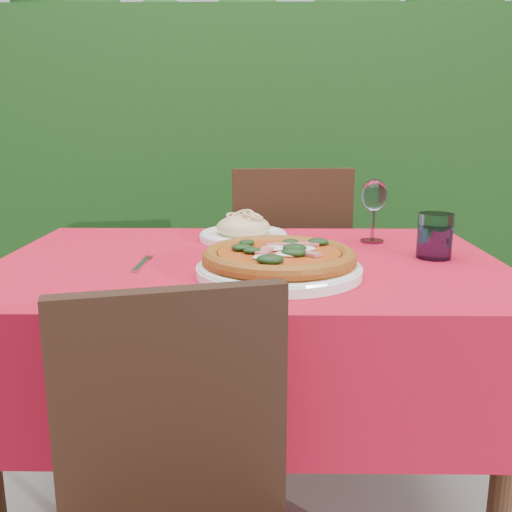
{
  "coord_description": "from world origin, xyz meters",
  "views": [
    {
      "loc": [
        0.04,
        -1.4,
        1.08
      ],
      "look_at": [
        0.02,
        -0.05,
        0.77
      ],
      "focal_mm": 40.0,
      "sensor_mm": 36.0,
      "label": 1
    }
  ],
  "objects_px": {
    "water_glass": "(435,238)",
    "pizza_plate": "(279,261)",
    "chair_far": "(288,273)",
    "fork": "(141,265)",
    "wine_glass": "(374,198)",
    "pasta_plate": "(243,231)"
  },
  "relations": [
    {
      "from": "water_glass",
      "to": "pizza_plate",
      "type": "bearing_deg",
      "value": -156.87
    },
    {
      "from": "chair_far",
      "to": "fork",
      "type": "xyz_separation_m",
      "value": [
        -0.39,
        -0.75,
        0.22
      ]
    },
    {
      "from": "wine_glass",
      "to": "water_glass",
      "type": "bearing_deg",
      "value": -58.73
    },
    {
      "from": "pizza_plate",
      "to": "water_glass",
      "type": "height_order",
      "value": "water_glass"
    },
    {
      "from": "water_glass",
      "to": "wine_glass",
      "type": "distance_m",
      "value": 0.24
    },
    {
      "from": "pasta_plate",
      "to": "fork",
      "type": "height_order",
      "value": "pasta_plate"
    },
    {
      "from": "water_glass",
      "to": "fork",
      "type": "distance_m",
      "value": 0.74
    },
    {
      "from": "chair_far",
      "to": "wine_glass",
      "type": "height_order",
      "value": "chair_far"
    },
    {
      "from": "fork",
      "to": "wine_glass",
      "type": "bearing_deg",
      "value": 27.47
    },
    {
      "from": "pizza_plate",
      "to": "pasta_plate",
      "type": "height_order",
      "value": "pasta_plate"
    },
    {
      "from": "chair_far",
      "to": "pizza_plate",
      "type": "xyz_separation_m",
      "value": [
        -0.06,
        -0.83,
        0.25
      ]
    },
    {
      "from": "pizza_plate",
      "to": "wine_glass",
      "type": "bearing_deg",
      "value": 52.78
    },
    {
      "from": "pizza_plate",
      "to": "pasta_plate",
      "type": "distance_m",
      "value": 0.41
    },
    {
      "from": "pizza_plate",
      "to": "water_glass",
      "type": "xyz_separation_m",
      "value": [
        0.4,
        0.17,
        0.02
      ]
    },
    {
      "from": "water_glass",
      "to": "pasta_plate",
      "type": "bearing_deg",
      "value": 155.34
    },
    {
      "from": "pizza_plate",
      "to": "wine_glass",
      "type": "xyz_separation_m",
      "value": [
        0.28,
        0.37,
        0.1
      ]
    },
    {
      "from": "chair_far",
      "to": "water_glass",
      "type": "xyz_separation_m",
      "value": [
        0.34,
        -0.66,
        0.27
      ]
    },
    {
      "from": "pasta_plate",
      "to": "wine_glass",
      "type": "relative_size",
      "value": 1.41
    },
    {
      "from": "pizza_plate",
      "to": "fork",
      "type": "bearing_deg",
      "value": 166.76
    },
    {
      "from": "water_glass",
      "to": "wine_glass",
      "type": "height_order",
      "value": "wine_glass"
    },
    {
      "from": "pasta_plate",
      "to": "wine_glass",
      "type": "bearing_deg",
      "value": -4.48
    },
    {
      "from": "pasta_plate",
      "to": "fork",
      "type": "xyz_separation_m",
      "value": [
        -0.24,
        -0.32,
        -0.02
      ]
    }
  ]
}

